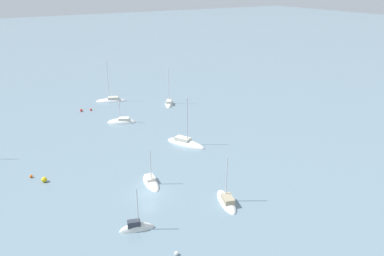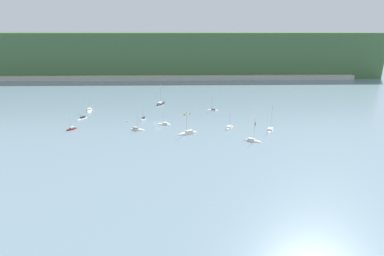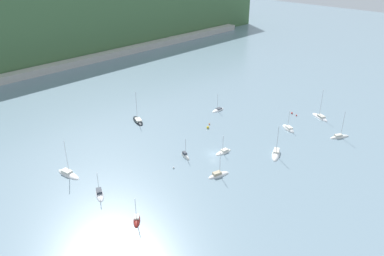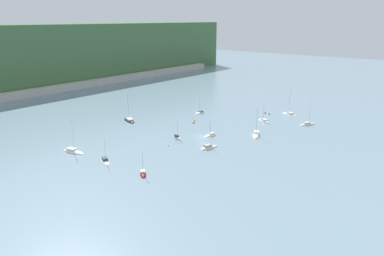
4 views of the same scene
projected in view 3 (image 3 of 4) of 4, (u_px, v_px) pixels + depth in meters
ground_plane at (214, 154)px, 112.71m from camera, size 600.00×600.00×0.00m
hillside_ridge at (6, 27)px, 195.36m from camera, size 342.82×61.49×35.42m
shore_town_strip at (42, 70)px, 181.04m from camera, size 291.40×6.00×3.48m
sailboat_0 at (276, 154)px, 112.36m from camera, size 8.59×5.89×10.62m
sailboat_1 at (223, 152)px, 113.43m from camera, size 6.09×2.80×6.50m
sailboat_2 at (137, 220)px, 85.56m from camera, size 4.33×4.64×7.27m
sailboat_3 at (339, 137)px, 122.27m from camera, size 6.92×4.97×9.89m
sailboat_4 at (320, 117)px, 136.11m from camera, size 5.45×8.16×11.49m
sailboat_5 at (100, 194)px, 94.39m from camera, size 4.53×6.52×7.44m
sailboat_6 at (218, 110)px, 141.89m from camera, size 6.02×2.26×7.58m
sailboat_7 at (185, 156)px, 111.15m from camera, size 2.44×4.72×7.14m
sailboat_8 at (218, 175)px, 102.14m from camera, size 6.79×3.79×7.98m
sailboat_9 at (138, 121)px, 133.29m from camera, size 5.81×9.20×11.66m
sailboat_10 at (288, 129)px, 127.66m from camera, size 4.98×6.73×7.61m
sailboat_11 at (68, 174)px, 102.55m from camera, size 3.78×8.50×11.47m
mooring_buoy_0 at (174, 168)px, 105.40m from camera, size 0.50×0.50×0.50m
mooring_buoy_1 at (296, 115)px, 137.35m from camera, size 0.52×0.52×0.52m
mooring_buoy_2 at (208, 127)px, 128.04m from camera, size 0.86×0.86×0.86m
mooring_buoy_3 at (292, 113)px, 139.04m from camera, size 0.63×0.63×0.63m
mooring_buoy_4 at (209, 124)px, 130.76m from camera, size 0.50×0.50×0.50m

